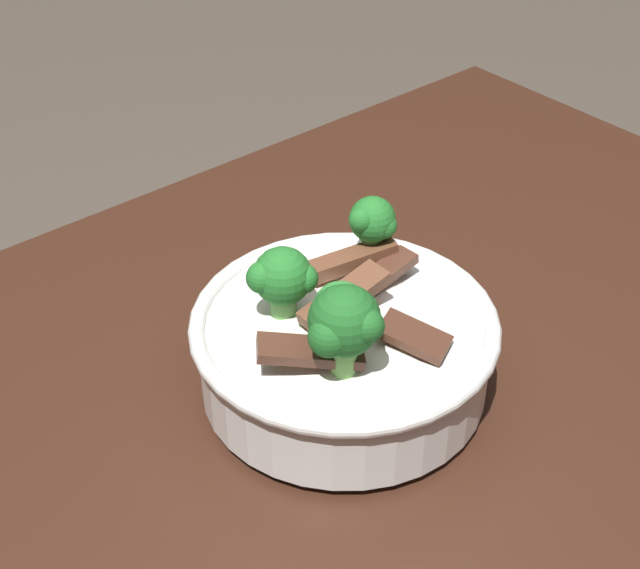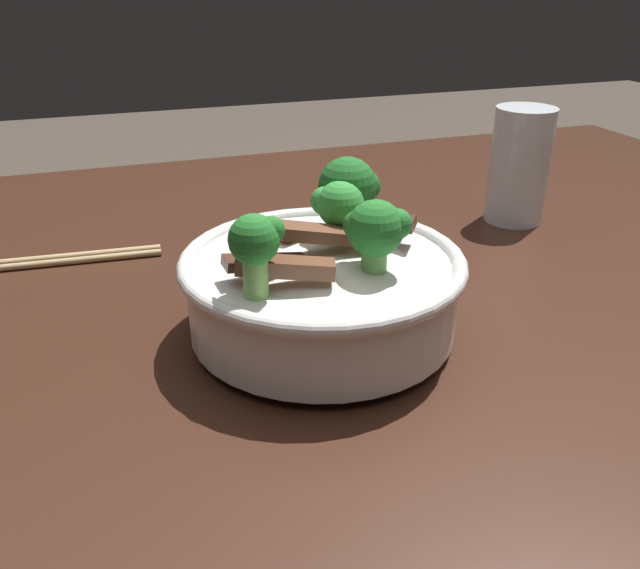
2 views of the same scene
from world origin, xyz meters
name	(u,v)px [view 1 (image 1 of 2)]	position (x,y,z in m)	size (l,w,h in m)	color
rice_bowl	(343,341)	(-0.10, -0.11, 0.87)	(0.22, 0.22, 0.13)	white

